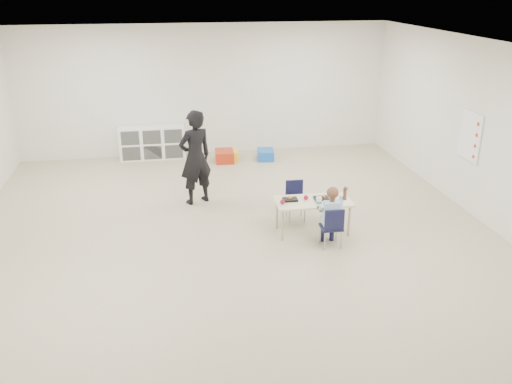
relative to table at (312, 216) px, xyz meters
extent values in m
plane|color=#B3A88A|center=(-1.21, -0.08, -0.27)|extent=(9.00, 9.00, 0.00)
plane|color=white|center=(-1.21, -0.08, 2.53)|extent=(9.00, 9.00, 0.00)
cube|color=white|center=(-1.21, 4.42, 1.13)|extent=(8.00, 0.02, 2.80)
cube|color=white|center=(-1.21, -4.58, 1.13)|extent=(8.00, 0.02, 2.80)
cube|color=white|center=(2.79, -0.08, 1.13)|extent=(0.02, 9.00, 2.80)
cube|color=beige|center=(0.00, 0.00, 0.24)|extent=(1.16, 0.60, 0.03)
cube|color=black|center=(0.14, 0.03, 0.27)|extent=(0.22, 0.17, 0.03)
cube|color=black|center=(-0.34, 0.06, 0.27)|extent=(0.22, 0.17, 0.03)
cube|color=white|center=(0.05, -0.13, 0.31)|extent=(0.07, 0.07, 0.10)
ellipsoid|color=tan|center=(0.29, -0.09, 0.29)|extent=(0.09, 0.09, 0.07)
sphere|color=maroon|center=(-0.10, 0.05, 0.29)|extent=(0.07, 0.07, 0.07)
sphere|color=maroon|center=(-0.49, -0.05, 0.29)|extent=(0.07, 0.07, 0.07)
cube|color=white|center=(-2.41, 4.20, 0.08)|extent=(1.40, 0.40, 0.70)
cube|color=white|center=(2.77, 0.52, 0.98)|extent=(0.02, 0.60, 0.80)
imported|color=black|center=(-1.66, 1.52, 0.55)|extent=(0.71, 0.61, 1.64)
cube|color=#B02B11|center=(-0.91, 3.69, -0.15)|extent=(0.41, 0.51, 0.24)
cube|color=yellow|center=(-0.81, 3.78, -0.16)|extent=(0.39, 0.48, 0.22)
cube|color=blue|center=(-0.01, 3.68, -0.16)|extent=(0.40, 0.48, 0.22)
camera|label=1|loc=(-2.17, -7.29, 3.37)|focal=38.00mm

